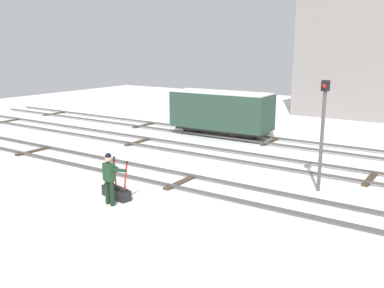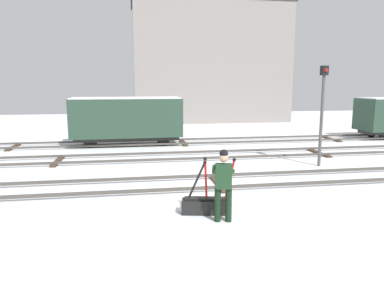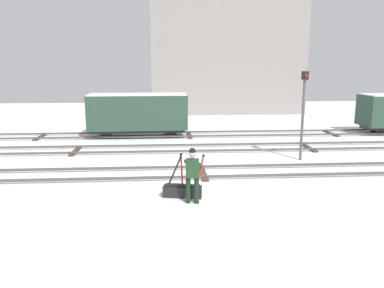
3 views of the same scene
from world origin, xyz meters
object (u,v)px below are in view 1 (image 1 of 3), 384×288
object	(u,v)px
switch_lever_frame	(116,191)
rail_worker	(110,176)
freight_car_back_track	(221,111)
signal_post	(323,125)

from	to	relation	value
switch_lever_frame	rail_worker	world-z (taller)	rail_worker
rail_worker	freight_car_back_track	bearing A→B (deg)	113.11
switch_lever_frame	rail_worker	size ratio (longest dim) A/B	0.84
freight_car_back_track	rail_worker	bearing A→B (deg)	-79.42
rail_worker	freight_car_back_track	world-z (taller)	freight_car_back_track
signal_post	switch_lever_frame	bearing A→B (deg)	-140.56
switch_lever_frame	signal_post	world-z (taller)	signal_post
switch_lever_frame	rail_worker	distance (m)	0.96
rail_worker	switch_lever_frame	bearing A→B (deg)	127.86
rail_worker	signal_post	size ratio (longest dim) A/B	0.44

